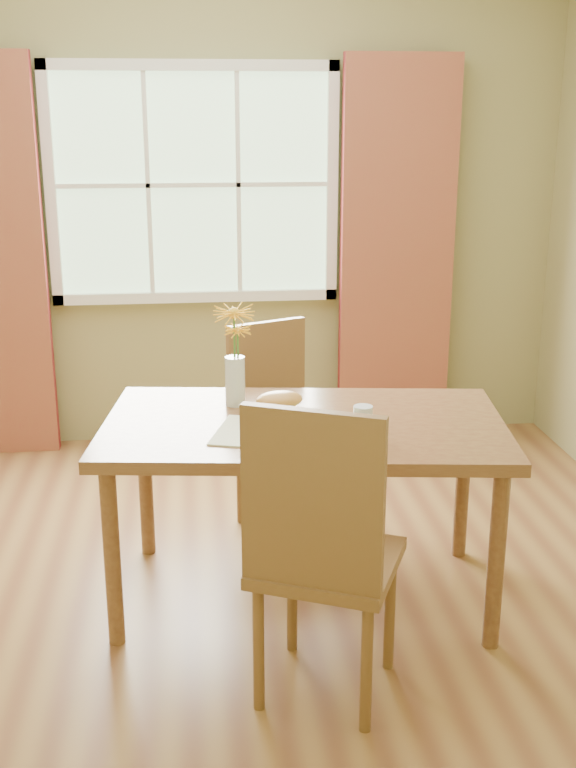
# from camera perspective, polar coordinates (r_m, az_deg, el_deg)

# --- Properties ---
(room) EXTENTS (4.24, 3.84, 2.74)m
(room) POSITION_cam_1_polar(r_m,az_deg,el_deg) (3.31, -5.64, 7.36)
(room) COLOR olive
(room) RESTS_ON ground
(window) EXTENTS (1.62, 0.06, 1.32)m
(window) POSITION_cam_1_polar(r_m,az_deg,el_deg) (5.15, -6.03, 12.47)
(window) COLOR #9CC393
(window) RESTS_ON room
(curtain_right) EXTENTS (0.65, 0.08, 2.20)m
(curtain_right) POSITION_cam_1_polar(r_m,az_deg,el_deg) (5.24, 6.92, 8.11)
(curtain_right) COLOR maroon
(curtain_right) RESTS_ON room
(dining_table) EXTENTS (1.64, 1.05, 0.75)m
(dining_table) POSITION_cam_1_polar(r_m,az_deg,el_deg) (3.49, 1.02, -3.58)
(dining_table) COLOR brown
(dining_table) RESTS_ON room
(chair_near) EXTENTS (0.59, 0.59, 1.07)m
(chair_near) POSITION_cam_1_polar(r_m,az_deg,el_deg) (2.88, 2.06, -10.19)
(chair_near) COLOR brown
(chair_near) RESTS_ON room
(chair_far) EXTENTS (0.53, 0.53, 0.96)m
(chair_far) POSITION_cam_1_polar(r_m,az_deg,el_deg) (4.19, -0.66, -2.13)
(chair_far) COLOR brown
(chair_far) RESTS_ON room
(placemat) EXTENTS (0.53, 0.45, 0.01)m
(placemat) POSITION_cam_1_polar(r_m,az_deg,el_deg) (3.33, -0.69, -3.15)
(placemat) COLOR #E8F1CC
(placemat) RESTS_ON dining_table
(plate) EXTENTS (0.30, 0.30, 0.01)m
(plate) POSITION_cam_1_polar(r_m,az_deg,el_deg) (3.36, -0.30, -2.77)
(plate) COLOR #9CDA36
(plate) RESTS_ON placemat
(croissant_sandwich) EXTENTS (0.20, 0.15, 0.14)m
(croissant_sandwich) POSITION_cam_1_polar(r_m,az_deg,el_deg) (3.33, -0.57, -1.64)
(croissant_sandwich) COLOR #DD8D4B
(croissant_sandwich) RESTS_ON plate
(water_glass) EXTENTS (0.07, 0.07, 0.11)m
(water_glass) POSITION_cam_1_polar(r_m,az_deg,el_deg) (3.33, 4.77, -2.32)
(water_glass) COLOR silver
(water_glass) RESTS_ON dining_table
(flower_vase) EXTENTS (0.17, 0.17, 0.41)m
(flower_vase) POSITION_cam_1_polar(r_m,az_deg,el_deg) (3.59, -3.39, 2.42)
(flower_vase) COLOR silver
(flower_vase) RESTS_ON dining_table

